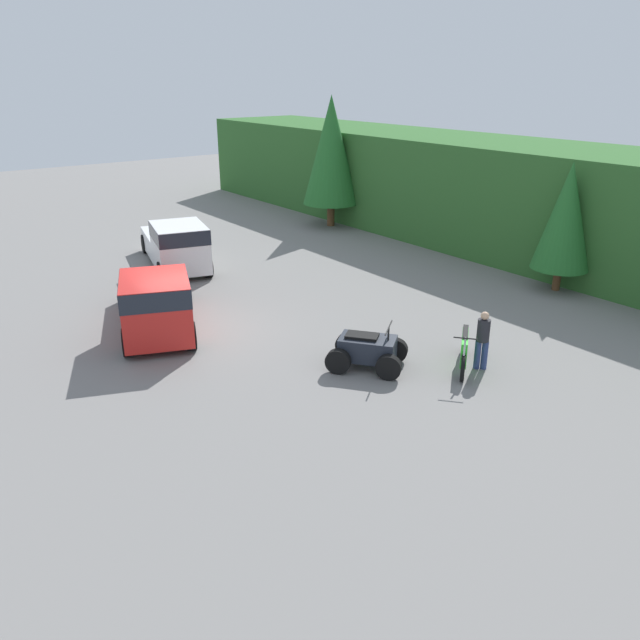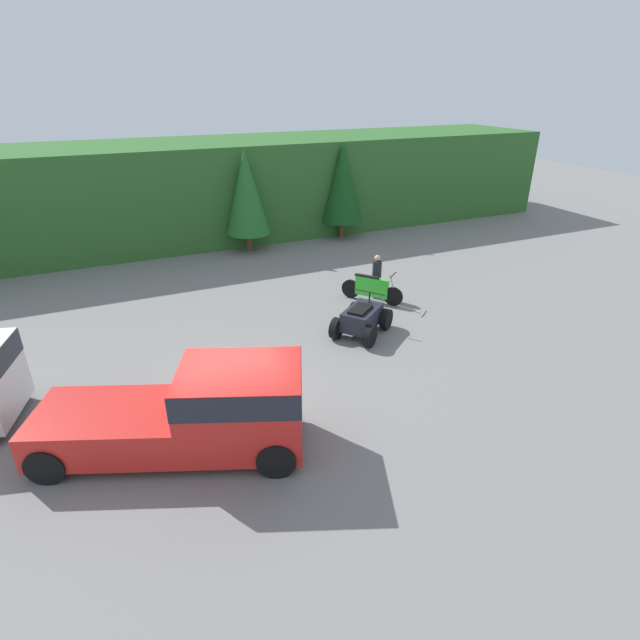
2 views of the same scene
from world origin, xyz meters
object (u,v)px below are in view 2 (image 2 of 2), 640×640
pickup_truck_red (200,409)px  rider_person (377,275)px  quad_atv (362,319)px  dirt_bike (372,289)px

pickup_truck_red → rider_person: bearing=59.0°
quad_atv → rider_person: bearing=13.9°
dirt_bike → pickup_truck_red: bearing=-92.3°
quad_atv → rider_person: rider_person is taller
pickup_truck_red → quad_atv: bearing=52.6°
pickup_truck_red → rider_person: 9.65m
pickup_truck_red → dirt_bike: (7.33, 5.56, -0.54)m
pickup_truck_red → rider_person: size_ratio=3.64×
pickup_truck_red → rider_person: (7.68, 5.84, -0.15)m
quad_atv → dirt_bike: bearing=16.0°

